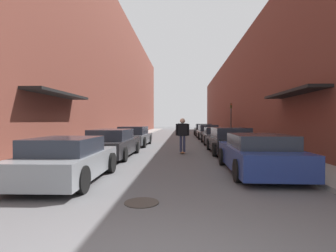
# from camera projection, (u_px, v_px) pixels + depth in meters

# --- Properties ---
(ground) EXTENTS (117.11, 117.11, 0.00)m
(ground) POSITION_uv_depth(u_px,v_px,m) (178.00, 140.00, 23.76)
(ground) COLOR #515154
(curb_strip_left) EXTENTS (1.80, 53.23, 0.12)m
(curb_strip_left) POSITION_uv_depth(u_px,v_px,m) (136.00, 136.00, 29.33)
(curb_strip_left) COLOR gray
(curb_strip_left) RESTS_ON ground
(curb_strip_right) EXTENTS (1.80, 53.23, 0.12)m
(curb_strip_right) POSITION_uv_depth(u_px,v_px,m) (222.00, 136.00, 28.82)
(curb_strip_right) COLOR gray
(curb_strip_right) RESTS_ON ground
(building_row_left) EXTENTS (4.90, 53.23, 13.10)m
(building_row_left) POSITION_uv_depth(u_px,v_px,m) (110.00, 78.00, 29.37)
(building_row_left) COLOR brown
(building_row_left) RESTS_ON ground
(building_row_right) EXTENTS (4.90, 53.23, 9.03)m
(building_row_right) POSITION_uv_depth(u_px,v_px,m) (249.00, 95.00, 28.58)
(building_row_right) COLOR brown
(building_row_right) RESTS_ON ground
(parked_car_left_0) EXTENTS (1.92, 3.97, 1.21)m
(parked_car_left_0) POSITION_uv_depth(u_px,v_px,m) (67.00, 160.00, 7.17)
(parked_car_left_0) COLOR gray
(parked_car_left_0) RESTS_ON ground
(parked_car_left_1) EXTENTS (1.90, 4.74, 1.29)m
(parked_car_left_1) POSITION_uv_depth(u_px,v_px,m) (113.00, 144.00, 12.10)
(parked_car_left_1) COLOR #232326
(parked_car_left_1) RESTS_ON ground
(parked_car_left_2) EXTENTS (1.97, 4.57, 1.31)m
(parked_car_left_2) POSITION_uv_depth(u_px,v_px,m) (134.00, 136.00, 17.76)
(parked_car_left_2) COLOR #515459
(parked_car_left_2) RESTS_ON ground
(parked_car_right_0) EXTENTS (2.02, 4.56, 1.24)m
(parked_car_right_0) POSITION_uv_depth(u_px,v_px,m) (258.00, 154.00, 8.35)
(parked_car_right_0) COLOR navy
(parked_car_right_0) RESTS_ON ground
(parked_car_right_1) EXTENTS (2.02, 4.56, 1.34)m
(parked_car_right_1) POSITION_uv_depth(u_px,v_px,m) (229.00, 141.00, 13.52)
(parked_car_right_1) COLOR black
(parked_car_right_1) RESTS_ON ground
(parked_car_right_2) EXTENTS (2.05, 4.28, 1.21)m
(parked_car_right_2) POSITION_uv_depth(u_px,v_px,m) (217.00, 136.00, 19.07)
(parked_car_right_2) COLOR #515459
(parked_car_right_2) RESTS_ON ground
(parked_car_right_3) EXTENTS (1.99, 4.66, 1.33)m
(parked_car_right_3) POSITION_uv_depth(u_px,v_px,m) (208.00, 132.00, 24.85)
(parked_car_right_3) COLOR gray
(parked_car_right_3) RESTS_ON ground
(parked_car_right_4) EXTENTS (2.09, 4.35, 1.37)m
(parked_car_right_4) POSITION_uv_depth(u_px,v_px,m) (203.00, 130.00, 30.63)
(parked_car_right_4) COLOR black
(parked_car_right_4) RESTS_ON ground
(skateboarder) EXTENTS (0.69, 0.78, 1.81)m
(skateboarder) POSITION_uv_depth(u_px,v_px,m) (183.00, 132.00, 13.43)
(skateboarder) COLOR brown
(skateboarder) RESTS_ON ground
(manhole_cover) EXTENTS (0.70, 0.70, 0.02)m
(manhole_cover) POSITION_uv_depth(u_px,v_px,m) (142.00, 203.00, 5.28)
(manhole_cover) COLOR #332D28
(manhole_cover) RESTS_ON ground
(traffic_light) EXTENTS (0.16, 0.22, 3.21)m
(traffic_light) POSITION_uv_depth(u_px,v_px,m) (231.00, 116.00, 24.20)
(traffic_light) COLOR #2D2D2D
(traffic_light) RESTS_ON curb_strip_right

